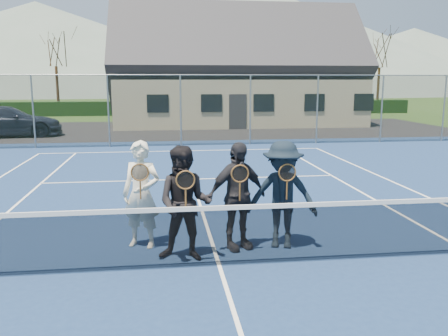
# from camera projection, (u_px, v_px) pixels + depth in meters

# --- Properties ---
(ground) EXTENTS (220.00, 220.00, 0.00)m
(ground) POSITION_uv_depth(u_px,v_px,m) (176.00, 130.00, 26.69)
(ground) COLOR #2A4719
(ground) RESTS_ON ground
(court_surface) EXTENTS (30.00, 30.00, 0.02)m
(court_surface) POSITION_uv_depth(u_px,v_px,m) (219.00, 266.00, 7.20)
(court_surface) COLOR navy
(court_surface) RESTS_ON ground
(tarmac_carpark) EXTENTS (40.00, 12.00, 0.01)m
(tarmac_carpark) POSITION_uv_depth(u_px,v_px,m) (104.00, 131.00, 26.18)
(tarmac_carpark) COLOR black
(tarmac_carpark) RESTS_ON ground
(hedge_row) EXTENTS (40.00, 1.20, 1.10)m
(hedge_row) POSITION_uv_depth(u_px,v_px,m) (171.00, 108.00, 38.28)
(hedge_row) COLOR black
(hedge_row) RESTS_ON ground
(hill_west) EXTENTS (110.00, 110.00, 18.00)m
(hill_west) POSITION_uv_depth(u_px,v_px,m) (38.00, 48.00, 94.91)
(hill_west) COLOR slate
(hill_west) RESTS_ON ground
(hill_centre) EXTENTS (120.00, 120.00, 22.00)m
(hill_centre) POSITION_uv_depth(u_px,v_px,m) (259.00, 40.00, 100.33)
(hill_centre) COLOR slate
(hill_centre) RESTS_ON ground
(hill_east) EXTENTS (90.00, 90.00, 14.00)m
(hill_east) POSITION_uv_depth(u_px,v_px,m) (412.00, 61.00, 105.57)
(hill_east) COLOR #586A60
(hill_east) RESTS_ON ground
(car_c) EXTENTS (5.48, 2.80, 1.52)m
(car_c) POSITION_uv_depth(u_px,v_px,m) (6.00, 121.00, 23.50)
(car_c) COLOR black
(car_c) RESTS_ON ground
(court_markings) EXTENTS (11.03, 23.83, 0.01)m
(court_markings) POSITION_uv_depth(u_px,v_px,m) (219.00, 266.00, 7.20)
(court_markings) COLOR white
(court_markings) RESTS_ON court_surface
(tennis_net) EXTENTS (11.68, 0.08, 1.10)m
(tennis_net) POSITION_uv_depth(u_px,v_px,m) (219.00, 233.00, 7.10)
(tennis_net) COLOR slate
(tennis_net) RESTS_ON ground
(perimeter_fence) EXTENTS (30.07, 0.07, 3.02)m
(perimeter_fence) POSITION_uv_depth(u_px,v_px,m) (181.00, 110.00, 20.08)
(perimeter_fence) COLOR slate
(perimeter_fence) RESTS_ON ground
(clubhouse) EXTENTS (15.60, 8.20, 7.70)m
(clubhouse) POSITION_uv_depth(u_px,v_px,m) (236.00, 61.00, 30.37)
(clubhouse) COLOR beige
(clubhouse) RESTS_ON ground
(tree_b) EXTENTS (3.20, 3.20, 7.77)m
(tree_b) POSITION_uv_depth(u_px,v_px,m) (54.00, 41.00, 37.14)
(tree_b) COLOR #3D2316
(tree_b) RESTS_ON ground
(tree_c) EXTENTS (3.20, 3.20, 7.77)m
(tree_c) POSITION_uv_depth(u_px,v_px,m) (194.00, 42.00, 38.55)
(tree_c) COLOR #372414
(tree_c) RESTS_ON ground
(tree_d) EXTENTS (3.20, 3.20, 7.77)m
(tree_d) POSITION_uv_depth(u_px,v_px,m) (313.00, 44.00, 39.84)
(tree_d) COLOR #3D2A16
(tree_d) RESTS_ON ground
(tree_e) EXTENTS (3.20, 3.20, 7.77)m
(tree_e) POSITION_uv_depth(u_px,v_px,m) (381.00, 44.00, 40.61)
(tree_e) COLOR #332212
(tree_e) RESTS_ON ground
(player_a) EXTENTS (0.77, 0.64, 1.80)m
(player_a) POSITION_uv_depth(u_px,v_px,m) (141.00, 194.00, 7.89)
(player_a) COLOR white
(player_a) RESTS_ON court_surface
(player_b) EXTENTS (1.02, 0.88, 1.80)m
(player_b) POSITION_uv_depth(u_px,v_px,m) (185.00, 204.00, 7.31)
(player_b) COLOR black
(player_b) RESTS_ON court_surface
(player_c) EXTENTS (1.14, 0.78, 1.80)m
(player_c) POSITION_uv_depth(u_px,v_px,m) (237.00, 196.00, 7.79)
(player_c) COLOR #222227
(player_c) RESTS_ON court_surface
(player_d) EXTENTS (1.31, 0.99, 1.80)m
(player_d) POSITION_uv_depth(u_px,v_px,m) (282.00, 195.00, 7.87)
(player_d) COLOR black
(player_d) RESTS_ON court_surface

